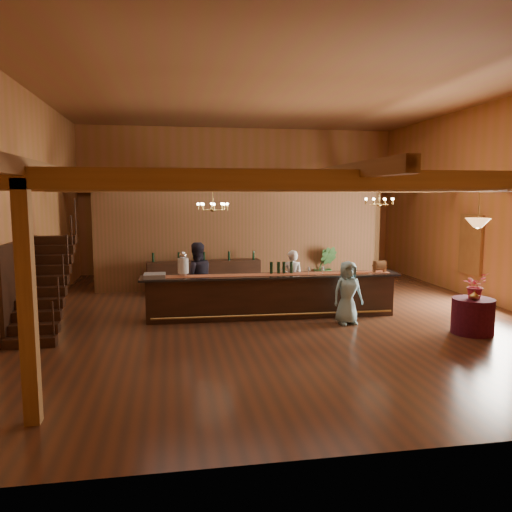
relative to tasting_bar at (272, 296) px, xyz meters
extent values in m
plane|color=#3F2619|center=(0.26, 0.41, -0.53)|extent=(14.00, 14.00, 0.00)
plane|color=olive|center=(0.26, 0.41, 4.97)|extent=(14.00, 14.00, 0.00)
cube|color=#AE693D|center=(0.26, 7.41, 2.22)|extent=(12.00, 0.10, 5.50)
cube|color=#AE693D|center=(0.26, -6.59, 2.22)|extent=(12.00, 0.10, 5.50)
cube|color=#AE693D|center=(-5.74, 0.41, 2.22)|extent=(0.10, 14.00, 5.50)
cube|color=#AE693D|center=(6.26, 0.41, 2.22)|extent=(0.10, 14.00, 5.50)
cube|color=olive|center=(0.26, -5.09, 2.67)|extent=(11.90, 0.20, 0.28)
cube|color=olive|center=(0.26, -2.59, 2.67)|extent=(11.90, 0.20, 0.28)
cube|color=olive|center=(0.26, -0.09, 2.67)|extent=(11.90, 0.20, 0.28)
cube|color=olive|center=(0.26, 2.41, 2.67)|extent=(11.90, 0.20, 0.28)
cube|color=olive|center=(0.26, 4.91, 2.67)|extent=(11.90, 0.20, 0.28)
cube|color=olive|center=(0.26, 7.21, 2.67)|extent=(11.90, 0.20, 0.28)
cube|color=olive|center=(-4.24, 0.41, 2.81)|extent=(0.18, 13.90, 0.22)
cube|color=olive|center=(0.26, 0.41, 2.81)|extent=(0.18, 13.90, 0.22)
cube|color=olive|center=(4.76, 0.41, 2.81)|extent=(0.18, 13.90, 0.22)
cube|color=olive|center=(-4.24, 4.91, 1.07)|extent=(0.20, 0.20, 3.20)
cube|color=olive|center=(4.76, 4.91, 1.07)|extent=(0.20, 0.20, 3.20)
cube|color=olive|center=(-4.24, -5.09, 1.07)|extent=(0.20, 0.20, 3.20)
cube|color=brown|center=(-0.24, 3.91, 1.02)|extent=(9.00, 0.18, 3.10)
cube|color=white|center=(6.21, 1.41, 1.02)|extent=(0.12, 1.05, 1.75)
cube|color=black|center=(-5.19, -1.59, -0.43)|extent=(1.00, 0.28, 0.20)
cube|color=black|center=(-5.19, -1.31, -0.23)|extent=(1.00, 0.28, 0.20)
cube|color=black|center=(-5.19, -1.03, -0.03)|extent=(1.00, 0.28, 0.20)
cube|color=black|center=(-5.19, -0.75, 0.17)|extent=(1.00, 0.28, 0.20)
cube|color=black|center=(-5.19, -0.47, 0.37)|extent=(1.00, 0.28, 0.20)
cube|color=black|center=(-5.19, -0.19, 0.57)|extent=(1.00, 0.28, 0.20)
cube|color=black|center=(-5.19, 0.09, 0.77)|extent=(1.00, 0.28, 0.20)
cube|color=black|center=(-5.19, 0.37, 0.97)|extent=(1.00, 0.28, 0.20)
cube|color=black|center=(-5.19, 0.65, 1.17)|extent=(1.00, 0.28, 0.20)
cube|color=black|center=(-5.19, 0.93, 1.37)|extent=(1.00, 0.28, 0.20)
cube|color=black|center=(1.26, 5.91, 0.02)|extent=(1.20, 0.60, 1.10)
cube|color=brown|center=(-1.74, 5.91, -0.03)|extent=(1.00, 0.60, 1.00)
cube|color=black|center=(0.00, 0.00, -0.03)|extent=(6.03, 0.81, 1.00)
cube|color=black|center=(0.00, 0.00, 0.49)|extent=(6.33, 0.94, 0.05)
cube|color=#9A3428|center=(0.00, 0.00, 0.52)|extent=(5.92, 0.55, 0.01)
cylinder|color=#B59048|center=(0.00, -0.40, -0.38)|extent=(5.81, 0.20, 0.05)
cylinder|color=silver|center=(-2.13, 0.11, 0.56)|extent=(0.18, 0.18, 0.08)
cylinder|color=silver|center=(-2.13, 0.11, 0.78)|extent=(0.26, 0.26, 0.36)
sphere|color=silver|center=(-2.13, 0.11, 1.03)|extent=(0.18, 0.18, 0.18)
cube|color=gray|center=(-2.80, 0.02, 0.57)|extent=(0.50, 0.50, 0.10)
cube|color=brown|center=(2.59, -0.12, 0.67)|extent=(0.06, 0.06, 0.30)
cube|color=brown|center=(2.87, -0.12, 0.67)|extent=(0.06, 0.06, 0.30)
cylinder|color=brown|center=(2.73, -0.12, 0.70)|extent=(0.24, 0.24, 0.24)
cylinder|color=black|center=(0.01, 0.12, 0.67)|extent=(0.07, 0.07, 0.30)
cylinder|color=black|center=(0.19, 0.12, 0.67)|extent=(0.07, 0.07, 0.30)
cylinder|color=black|center=(0.33, 0.11, 0.67)|extent=(0.07, 0.07, 0.30)
cylinder|color=black|center=(0.52, 0.11, 0.67)|extent=(0.07, 0.07, 0.30)
cube|color=black|center=(-1.42, 3.43, -0.05)|extent=(3.50, 0.89, 0.97)
cylinder|color=#4B0F20|center=(4.01, -2.16, -0.15)|extent=(0.88, 0.88, 0.77)
cylinder|color=#B59048|center=(-1.31, 1.35, 2.36)|extent=(0.02, 0.02, 0.60)
sphere|color=#B59048|center=(-1.31, 1.35, 2.06)|extent=(0.12, 0.12, 0.12)
torus|color=#B59048|center=(-1.31, 1.35, 2.16)|extent=(0.80, 0.80, 0.04)
cylinder|color=#B59048|center=(3.21, 1.12, 2.43)|extent=(0.02, 0.02, 0.48)
sphere|color=#B59048|center=(3.21, 1.12, 2.19)|extent=(0.12, 0.12, 0.12)
torus|color=#B59048|center=(3.21, 1.12, 2.29)|extent=(0.80, 0.80, 0.04)
cylinder|color=#B59048|center=(4.01, -2.16, 2.27)|extent=(0.02, 0.02, 0.80)
cone|color=#E2924C|center=(4.01, -2.16, 1.87)|extent=(0.52, 0.52, 0.20)
imported|color=white|center=(0.71, 0.82, 0.25)|extent=(0.65, 0.51, 1.56)
imported|color=#211F2E|center=(-1.79, 0.77, 0.37)|extent=(0.97, 0.80, 1.80)
imported|color=#8AC0CC|center=(1.61, -0.92, 0.20)|extent=(0.77, 0.54, 1.48)
imported|color=#285122|center=(2.52, 3.65, 0.13)|extent=(0.88, 0.79, 1.33)
imported|color=#A62133|center=(4.05, -2.12, 0.51)|extent=(0.63, 0.59, 0.56)
imported|color=#B59048|center=(3.94, -2.28, 0.39)|extent=(0.20, 0.20, 0.32)
camera|label=1|loc=(-2.40, -11.76, 2.47)|focal=35.00mm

